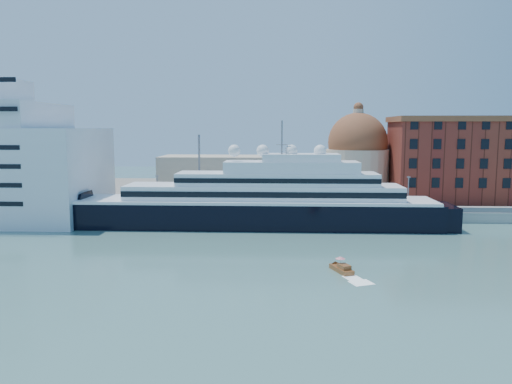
{
  "coord_description": "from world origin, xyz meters",
  "views": [
    {
      "loc": [
        -0.55,
        -87.47,
        21.91
      ],
      "look_at": [
        -5.46,
        18.0,
        8.49
      ],
      "focal_mm": 35.0,
      "sensor_mm": 36.0,
      "label": 1
    }
  ],
  "objects": [
    {
      "name": "quay",
      "position": [
        0.0,
        34.0,
        1.25
      ],
      "size": [
        180.0,
        10.0,
        2.5
      ],
      "primitive_type": "cube",
      "color": "gray",
      "rests_on": "ground"
    },
    {
      "name": "ground",
      "position": [
        0.0,
        0.0,
        0.0
      ],
      "size": [
        400.0,
        400.0,
        0.0
      ],
      "primitive_type": "plane",
      "color": "#3D6A67",
      "rests_on": "ground"
    },
    {
      "name": "church",
      "position": [
        6.39,
        57.72,
        10.91
      ],
      "size": [
        66.0,
        18.0,
        25.5
      ],
      "color": "beige",
      "rests_on": "land"
    },
    {
      "name": "quay_fence",
      "position": [
        0.0,
        29.5,
        3.1
      ],
      "size": [
        180.0,
        0.1,
        1.2
      ],
      "primitive_type": "cube",
      "color": "slate",
      "rests_on": "quay"
    },
    {
      "name": "land",
      "position": [
        0.0,
        75.0,
        1.0
      ],
      "size": [
        260.0,
        72.0,
        2.0
      ],
      "primitive_type": "cube",
      "color": "slate",
      "rests_on": "ground"
    },
    {
      "name": "lamp_posts",
      "position": [
        -12.67,
        32.27,
        9.84
      ],
      "size": [
        120.8,
        2.4,
        18.0
      ],
      "color": "slate",
      "rests_on": "quay"
    },
    {
      "name": "water_taxi",
      "position": [
        9.19,
        -12.34,
        0.58
      ],
      "size": [
        3.44,
        5.37,
        2.42
      ],
      "rotation": [
        0.0,
        0.0,
        0.37
      ],
      "color": "brown",
      "rests_on": "ground"
    },
    {
      "name": "superyacht",
      "position": [
        -8.84,
        23.0,
        4.78
      ],
      "size": [
        92.7,
        12.85,
        27.71
      ],
      "color": "black",
      "rests_on": "ground"
    },
    {
      "name": "service_barge",
      "position": [
        -34.38,
        21.45,
        0.8
      ],
      "size": [
        12.55,
        4.83,
        2.77
      ],
      "rotation": [
        0.0,
        0.0,
        0.06
      ],
      "color": "white",
      "rests_on": "ground"
    },
    {
      "name": "warehouse",
      "position": [
        52.0,
        52.0,
        13.79
      ],
      "size": [
        43.0,
        19.0,
        23.25
      ],
      "color": "maroon",
      "rests_on": "land"
    }
  ]
}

